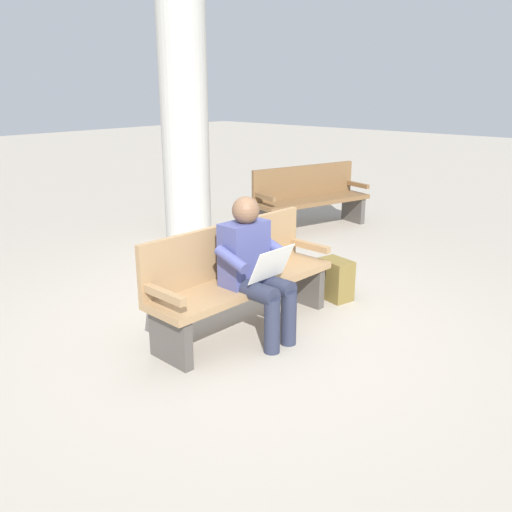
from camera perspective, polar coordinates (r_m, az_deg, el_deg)
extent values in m
plane|color=#A89E8E|center=(4.70, -1.15, -7.70)|extent=(40.00, 40.00, 0.00)
cube|color=#9E7A51|center=(4.54, -1.18, -2.91)|extent=(1.82, 0.55, 0.06)
cube|color=#9E7A51|center=(4.60, -3.11, 0.72)|extent=(1.80, 0.12, 0.45)
cube|color=#9E7A51|center=(5.10, 5.53, 1.12)|extent=(0.08, 0.48, 0.06)
cube|color=#9E7A51|center=(3.97, -9.87, -3.97)|extent=(0.08, 0.48, 0.06)
cube|color=#4C4742|center=(5.18, 5.06, -2.97)|extent=(0.10, 0.43, 0.39)
cube|color=#4C4742|center=(4.14, -9.04, -8.61)|extent=(0.10, 0.43, 0.39)
cube|color=#474C84|center=(4.37, -1.26, 0.31)|extent=(0.41, 0.23, 0.52)
sphere|color=brown|center=(4.27, -1.10, 4.86)|extent=(0.22, 0.22, 0.22)
cylinder|color=#282D42|center=(4.39, 1.64, -3.03)|extent=(0.17, 0.43, 0.15)
cylinder|color=#282D42|center=(4.25, -0.17, -3.72)|extent=(0.17, 0.43, 0.15)
cylinder|color=#282D42|center=(4.36, 3.47, -6.58)|extent=(0.13, 0.13, 0.45)
cylinder|color=#282D42|center=(4.23, 1.71, -7.40)|extent=(0.13, 0.13, 0.45)
cylinder|color=#474C84|center=(4.47, 1.82, 1.03)|extent=(0.10, 0.32, 0.18)
cylinder|color=#474C84|center=(4.14, -2.61, -0.35)|extent=(0.10, 0.32, 0.18)
cube|color=silver|center=(4.19, 1.67, -0.88)|extent=(0.40, 0.15, 0.27)
cube|color=brown|center=(5.33, 8.38, -2.46)|extent=(0.29, 0.37, 0.40)
cube|color=olive|center=(5.43, 9.35, -2.77)|extent=(0.09, 0.23, 0.18)
cube|color=brown|center=(7.86, 6.05, 5.85)|extent=(1.86, 0.94, 0.06)
cube|color=brown|center=(7.98, 5.12, 7.92)|extent=(1.75, 0.52, 0.45)
cube|color=brown|center=(8.39, 10.63, 7.44)|extent=(0.18, 0.48, 0.06)
cube|color=brown|center=(7.33, 0.90, 6.29)|extent=(0.18, 0.48, 0.06)
cube|color=#4C4742|center=(8.43, 10.24, 4.90)|extent=(0.19, 0.44, 0.39)
cube|color=#4C4742|center=(7.44, 1.20, 3.50)|extent=(0.19, 0.44, 0.39)
cylinder|color=#B2AFA8|center=(7.27, -7.70, 17.34)|extent=(0.62, 0.62, 3.99)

